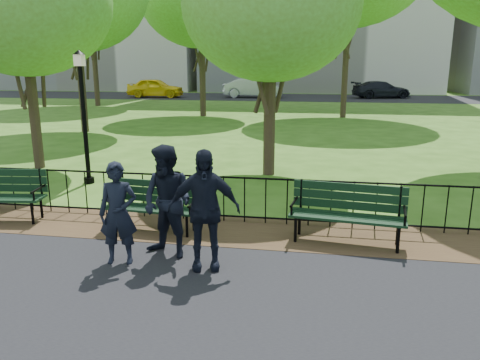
% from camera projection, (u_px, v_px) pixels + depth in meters
% --- Properties ---
extents(ground, '(120.00, 120.00, 0.00)m').
position_uv_depth(ground, '(160.00, 262.00, 7.15)').
color(ground, '#345A17').
extents(dirt_strip, '(60.00, 1.60, 0.01)m').
position_uv_depth(dirt_strip, '(186.00, 228.00, 8.58)').
color(dirt_strip, '#382517').
rests_on(dirt_strip, ground).
extents(far_street, '(70.00, 9.00, 0.01)m').
position_uv_depth(far_street, '(293.00, 97.00, 40.61)').
color(far_street, black).
rests_on(far_street, ground).
extents(iron_fence, '(24.06, 0.06, 1.00)m').
position_uv_depth(iron_fence, '(193.00, 195.00, 8.94)').
color(iron_fence, black).
rests_on(iron_fence, ground).
extents(park_bench_main, '(1.74, 0.67, 0.97)m').
position_uv_depth(park_bench_main, '(138.00, 198.00, 8.40)').
color(park_bench_main, black).
rests_on(park_bench_main, ground).
extents(park_bench_right_a, '(1.95, 0.83, 1.07)m').
position_uv_depth(park_bench_right_a, '(348.00, 207.00, 7.81)').
color(park_bench_right_a, black).
rests_on(park_bench_right_a, ground).
extents(lamppost, '(0.29, 0.29, 3.26)m').
position_uv_depth(lamppost, '(84.00, 113.00, 11.40)').
color(lamppost, black).
rests_on(lamppost, ground).
extents(tree_near_w, '(4.73, 4.73, 6.59)m').
position_uv_depth(tree_near_w, '(22.00, 0.00, 12.46)').
color(tree_near_w, '#2D2116').
rests_on(tree_near_w, ground).
extents(tree_near_e, '(4.52, 4.52, 6.29)m').
position_uv_depth(tree_near_e, '(271.00, 5.00, 11.71)').
color(tree_near_e, '#2D2116').
rests_on(tree_near_e, ground).
extents(person_left, '(0.63, 0.48, 1.56)m').
position_uv_depth(person_left, '(118.00, 213.00, 6.94)').
color(person_left, black).
rests_on(person_left, asphalt_path).
extents(person_mid, '(0.96, 0.72, 1.76)m').
position_uv_depth(person_mid, '(168.00, 202.00, 7.16)').
color(person_mid, black).
rests_on(person_mid, asphalt_path).
extents(person_right, '(1.11, 0.64, 1.78)m').
position_uv_depth(person_right, '(204.00, 210.00, 6.74)').
color(person_right, black).
rests_on(person_right, asphalt_path).
extents(taxi, '(4.88, 2.15, 1.63)m').
position_uv_depth(taxi, '(156.00, 88.00, 40.40)').
color(taxi, yellow).
rests_on(taxi, far_street).
extents(sedan_silver, '(5.05, 1.81, 1.66)m').
position_uv_depth(sedan_silver, '(253.00, 88.00, 40.04)').
color(sedan_silver, '#B5B7BD').
rests_on(sedan_silver, far_street).
extents(sedan_dark, '(5.23, 3.22, 1.42)m').
position_uv_depth(sedan_dark, '(381.00, 90.00, 39.59)').
color(sedan_dark, black).
rests_on(sedan_dark, far_street).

